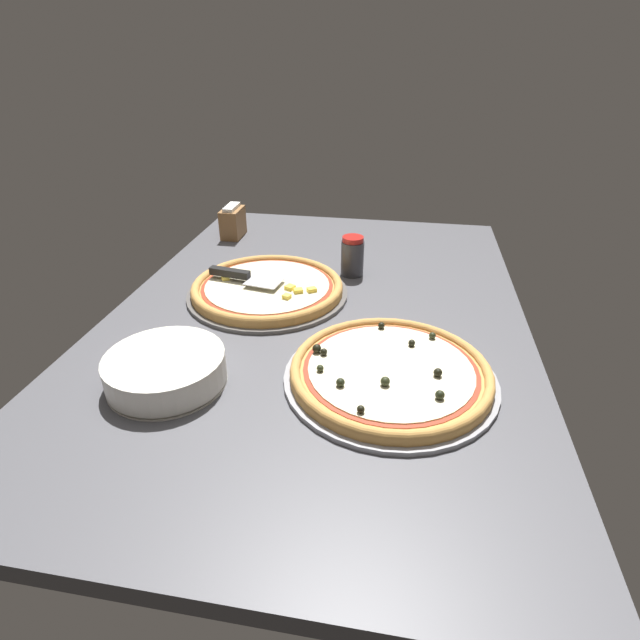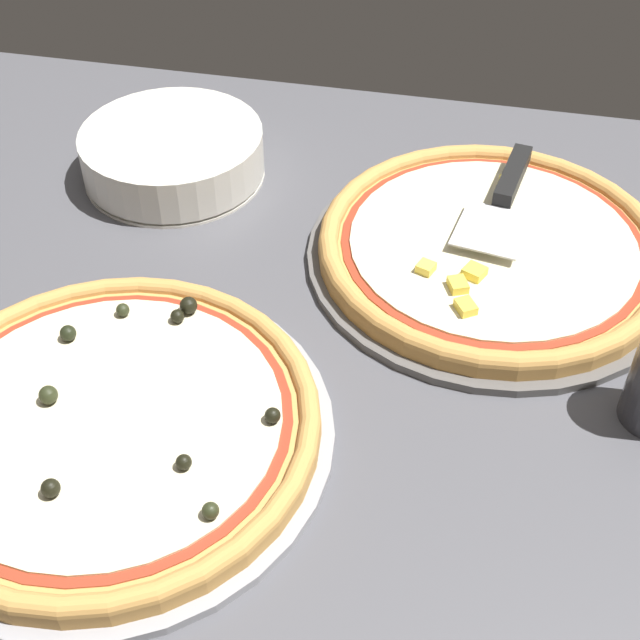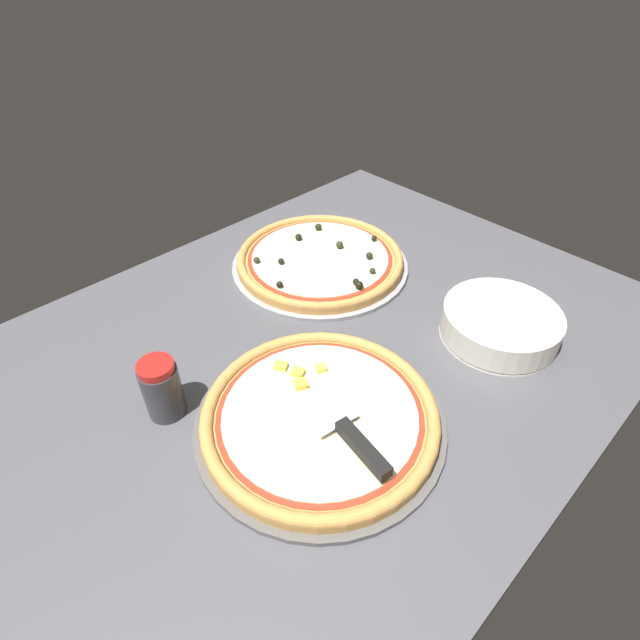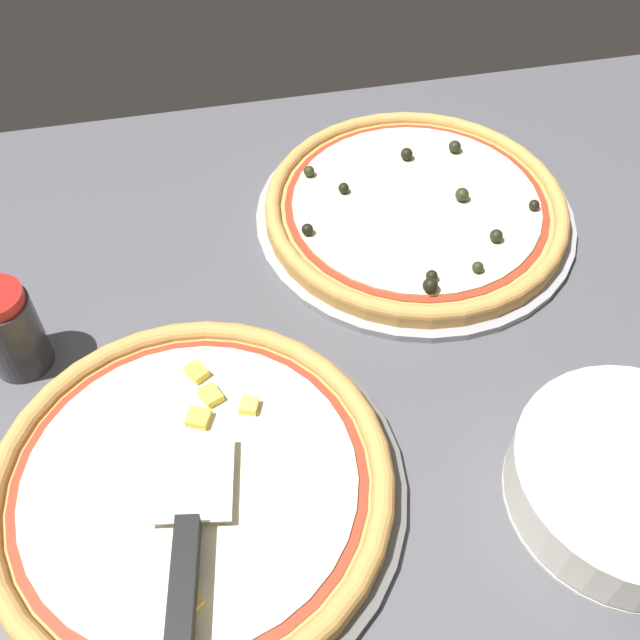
# 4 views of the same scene
# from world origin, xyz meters

# --- Properties ---
(ground_plane) EXTENTS (1.50, 1.01, 0.04)m
(ground_plane) POSITION_xyz_m (0.00, 0.00, -0.02)
(ground_plane) COLOR #4C4C51
(pizza_pan_front) EXTENTS (0.42, 0.42, 0.01)m
(pizza_pan_front) POSITION_xyz_m (-0.07, -0.15, 0.01)
(pizza_pan_front) COLOR #565451
(pizza_pan_front) RESTS_ON ground_plane
(pizza_front) EXTENTS (0.40, 0.40, 0.03)m
(pizza_front) POSITION_xyz_m (-0.07, -0.15, 0.02)
(pizza_front) COLOR #C68E47
(pizza_front) RESTS_ON pizza_pan_front
(pizza_pan_back) EXTENTS (0.42, 0.42, 0.01)m
(pizza_pan_back) POSITION_xyz_m (0.26, 0.19, 0.01)
(pizza_pan_back) COLOR #939399
(pizza_pan_back) RESTS_ON ground_plane
(pizza_back) EXTENTS (0.40, 0.40, 0.04)m
(pizza_back) POSITION_xyz_m (0.26, 0.19, 0.02)
(pizza_back) COLOR #C68E47
(pizza_back) RESTS_ON pizza_pan_back
(serving_spatula) EXTENTS (0.09, 0.21, 0.02)m
(serving_spatula) POSITION_xyz_m (-0.08, -0.23, 0.05)
(serving_spatula) COLOR silver
(serving_spatula) RESTS_ON pizza_front
(plate_stack) EXTENTS (0.23, 0.23, 0.06)m
(plate_stack) POSITION_xyz_m (0.34, -0.24, 0.03)
(plate_stack) COLOR silver
(plate_stack) RESTS_ON ground_plane
(parmesan_shaker) EXTENTS (0.07, 0.07, 0.11)m
(parmesan_shaker) POSITION_xyz_m (-0.24, 0.06, 0.06)
(parmesan_shaker) COLOR #333338
(parmesan_shaker) RESTS_ON ground_plane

